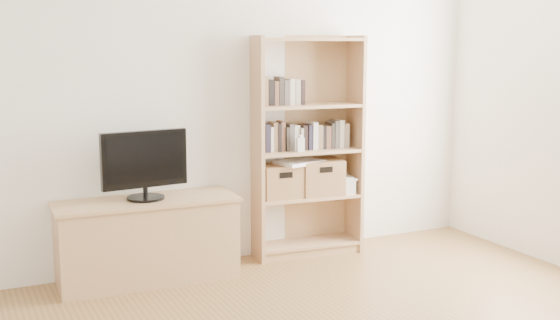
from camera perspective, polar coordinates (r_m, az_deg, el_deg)
back_wall at (r=5.53m, az=-4.30°, el=5.02°), size 4.50×0.02×2.60m
tv_stand at (r=5.26m, az=-10.75°, el=-6.52°), size 1.30×0.53×0.59m
bookshelf at (r=5.70m, az=2.22°, el=1.07°), size 0.92×0.40×1.79m
television at (r=5.13m, az=-10.95°, el=-0.41°), size 0.64×0.11×0.50m
books_row_mid at (r=5.70m, az=2.15°, el=2.05°), size 0.87×0.21×0.23m
books_row_upper at (r=5.59m, az=0.29°, el=5.62°), size 0.42×0.17×0.22m
baby_monitor at (r=5.56m, az=1.68°, el=1.24°), size 0.06×0.04×0.11m
basket_left at (r=5.65m, az=-0.01°, el=-1.72°), size 0.34×0.29×0.26m
basket_right at (r=5.78m, az=3.23°, el=-1.37°), size 0.38×0.33×0.29m
laptop at (r=5.68m, az=1.58°, el=-0.17°), size 0.41×0.33×0.03m
magazine_stack at (r=5.88m, az=4.99°, el=-2.05°), size 0.23×0.29×0.12m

